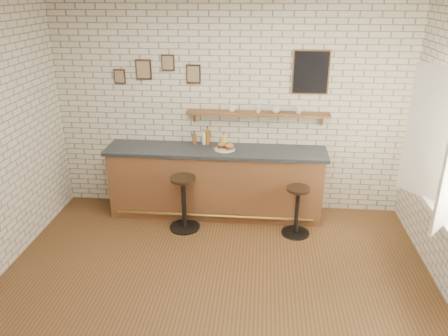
# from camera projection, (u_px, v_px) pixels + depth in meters

# --- Properties ---
(ground) EXTENTS (5.00, 5.00, 0.00)m
(ground) POSITION_uv_depth(u_px,v_px,m) (214.00, 285.00, 4.93)
(ground) COLOR brown
(ground) RESTS_ON ground
(bar_counter) EXTENTS (3.10, 0.65, 1.01)m
(bar_counter) POSITION_uv_depth(u_px,v_px,m) (216.00, 182.00, 6.31)
(bar_counter) COLOR brown
(bar_counter) RESTS_ON ground
(sandwich_plate) EXTENTS (0.28, 0.28, 0.01)m
(sandwich_plate) POSITION_uv_depth(u_px,v_px,m) (225.00, 149.00, 6.09)
(sandwich_plate) COLOR white
(sandwich_plate) RESTS_ON bar_counter
(ciabatta_sandwich) EXTENTS (0.27, 0.20, 0.08)m
(ciabatta_sandwich) POSITION_uv_depth(u_px,v_px,m) (226.00, 146.00, 6.07)
(ciabatta_sandwich) COLOR #B7824B
(ciabatta_sandwich) RESTS_ON sandwich_plate
(potato_chips) EXTENTS (0.27, 0.18, 0.00)m
(potato_chips) POSITION_uv_depth(u_px,v_px,m) (223.00, 149.00, 6.09)
(potato_chips) COLOR gold
(potato_chips) RESTS_ON sandwich_plate
(bitters_bottle_brown) EXTENTS (0.06, 0.06, 0.19)m
(bitters_bottle_brown) POSITION_uv_depth(u_px,v_px,m) (194.00, 139.00, 6.29)
(bitters_bottle_brown) COLOR brown
(bitters_bottle_brown) RESTS_ON bar_counter
(bitters_bottle_white) EXTENTS (0.06, 0.06, 0.22)m
(bitters_bottle_white) POSITION_uv_depth(u_px,v_px,m) (204.00, 138.00, 6.28)
(bitters_bottle_white) COLOR silver
(bitters_bottle_white) RESTS_ON bar_counter
(bitters_bottle_amber) EXTENTS (0.06, 0.06, 0.26)m
(bitters_bottle_amber) POSITION_uv_depth(u_px,v_px,m) (208.00, 137.00, 6.26)
(bitters_bottle_amber) COLOR #975618
(bitters_bottle_amber) RESTS_ON bar_counter
(condiment_bottle_yellow) EXTENTS (0.06, 0.06, 0.18)m
(condiment_bottle_yellow) POSITION_uv_depth(u_px,v_px,m) (224.00, 140.00, 6.26)
(condiment_bottle_yellow) COLOR yellow
(condiment_bottle_yellow) RESTS_ON bar_counter
(bar_stool_left) EXTENTS (0.43, 0.43, 0.77)m
(bar_stool_left) POSITION_uv_depth(u_px,v_px,m) (184.00, 201.00, 5.94)
(bar_stool_left) COLOR black
(bar_stool_left) RESTS_ON ground
(bar_stool_right) EXTENTS (0.38, 0.38, 0.69)m
(bar_stool_right) POSITION_uv_depth(u_px,v_px,m) (297.00, 209.00, 5.82)
(bar_stool_right) COLOR black
(bar_stool_right) RESTS_ON ground
(wall_shelf) EXTENTS (2.00, 0.18, 0.18)m
(wall_shelf) POSITION_uv_depth(u_px,v_px,m) (257.00, 114.00, 6.07)
(wall_shelf) COLOR brown
(wall_shelf) RESTS_ON ground
(shelf_cup_a) EXTENTS (0.13, 0.13, 0.09)m
(shelf_cup_a) POSITION_uv_depth(u_px,v_px,m) (232.00, 109.00, 6.08)
(shelf_cup_a) COLOR white
(shelf_cup_a) RESTS_ON wall_shelf
(shelf_cup_b) EXTENTS (0.12, 0.12, 0.09)m
(shelf_cup_b) POSITION_uv_depth(u_px,v_px,m) (258.00, 109.00, 6.05)
(shelf_cup_b) COLOR white
(shelf_cup_b) RESTS_ON wall_shelf
(shelf_cup_c) EXTENTS (0.12, 0.12, 0.09)m
(shelf_cup_c) POSITION_uv_depth(u_px,v_px,m) (276.00, 109.00, 6.02)
(shelf_cup_c) COLOR white
(shelf_cup_c) RESTS_ON wall_shelf
(shelf_cup_d) EXTENTS (0.11, 0.11, 0.09)m
(shelf_cup_d) POSITION_uv_depth(u_px,v_px,m) (299.00, 110.00, 6.00)
(shelf_cup_d) COLOR white
(shelf_cup_d) RESTS_ON wall_shelf
(back_wall_decor) EXTENTS (2.96, 0.02, 0.56)m
(back_wall_decor) POSITION_uv_depth(u_px,v_px,m) (246.00, 72.00, 5.94)
(back_wall_decor) COLOR black
(back_wall_decor) RESTS_ON ground
(window_sill) EXTENTS (0.20, 1.35, 0.06)m
(window_sill) POSITION_uv_depth(u_px,v_px,m) (440.00, 211.00, 4.65)
(window_sill) COLOR white
(window_sill) RESTS_ON ground
(book_lower) EXTENTS (0.16, 0.21, 0.02)m
(book_lower) POSITION_uv_depth(u_px,v_px,m) (439.00, 208.00, 4.63)
(book_lower) COLOR tan
(book_lower) RESTS_ON window_sill
(book_upper) EXTENTS (0.18, 0.25, 0.02)m
(book_upper) POSITION_uv_depth(u_px,v_px,m) (440.00, 207.00, 4.61)
(book_upper) COLOR tan
(book_upper) RESTS_ON book_lower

